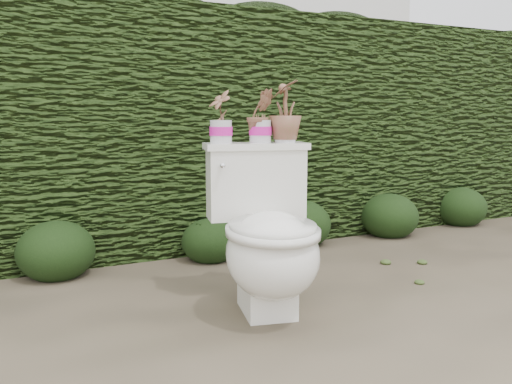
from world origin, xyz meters
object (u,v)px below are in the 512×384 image
toilet (268,238)px  potted_plant_left (221,118)px  potted_plant_right (285,113)px  potted_plant_center (260,117)px

toilet → potted_plant_left: size_ratio=3.26×
toilet → potted_plant_right: bearing=58.6°
potted_plant_center → potted_plant_right: potted_plant_right is taller
toilet → potted_plant_center: potted_plant_center is taller
toilet → potted_plant_left: potted_plant_left is taller
potted_plant_left → potted_plant_right: 0.32m
potted_plant_center → potted_plant_left: bearing=172.6°
potted_plant_left → potted_plant_right: bearing=65.5°
toilet → potted_plant_left: (-0.11, 0.27, 0.54)m
toilet → potted_plant_right: size_ratio=2.69×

